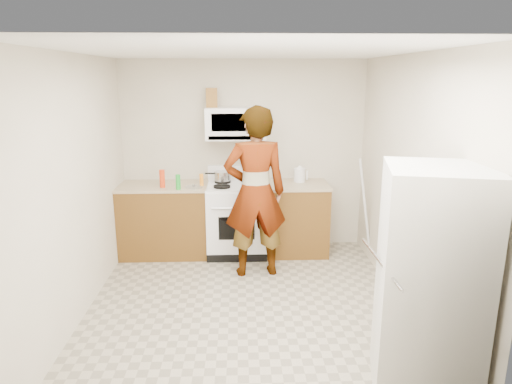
{
  "coord_description": "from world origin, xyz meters",
  "views": [
    {
      "loc": [
        -0.06,
        -4.22,
        2.29
      ],
      "look_at": [
        0.12,
        0.55,
        1.07
      ],
      "focal_mm": 32.0,
      "sensor_mm": 36.0,
      "label": 1
    }
  ],
  "objects_px": {
    "saucepan": "(222,176)",
    "gas_range": "(237,218)",
    "person": "(255,193)",
    "fridge": "(430,283)",
    "microwave": "(236,123)",
    "kettle": "(299,175)"
  },
  "relations": [
    {
      "from": "saucepan",
      "to": "gas_range",
      "type": "bearing_deg",
      "value": -38.34
    },
    {
      "from": "person",
      "to": "saucepan",
      "type": "xyz_separation_m",
      "value": [
        -0.4,
        0.8,
        0.02
      ]
    },
    {
      "from": "fridge",
      "to": "saucepan",
      "type": "relative_size",
      "value": 8.1
    },
    {
      "from": "gas_range",
      "to": "saucepan",
      "type": "bearing_deg",
      "value": 141.66
    },
    {
      "from": "microwave",
      "to": "saucepan",
      "type": "distance_m",
      "value": 0.71
    },
    {
      "from": "microwave",
      "to": "kettle",
      "type": "bearing_deg",
      "value": -1.0
    },
    {
      "from": "gas_range",
      "to": "microwave",
      "type": "height_order",
      "value": "microwave"
    },
    {
      "from": "person",
      "to": "kettle",
      "type": "bearing_deg",
      "value": -135.61
    },
    {
      "from": "gas_range",
      "to": "microwave",
      "type": "bearing_deg",
      "value": 90.0
    },
    {
      "from": "gas_range",
      "to": "kettle",
      "type": "distance_m",
      "value": 1.0
    },
    {
      "from": "person",
      "to": "kettle",
      "type": "xyz_separation_m",
      "value": [
        0.61,
        0.77,
        0.03
      ]
    },
    {
      "from": "microwave",
      "to": "person",
      "type": "distance_m",
      "value": 1.08
    },
    {
      "from": "microwave",
      "to": "saucepan",
      "type": "xyz_separation_m",
      "value": [
        -0.18,
        0.02,
        -0.69
      ]
    },
    {
      "from": "gas_range",
      "to": "fridge",
      "type": "distance_m",
      "value": 3.11
    },
    {
      "from": "microwave",
      "to": "person",
      "type": "bearing_deg",
      "value": -74.43
    },
    {
      "from": "person",
      "to": "kettle",
      "type": "distance_m",
      "value": 0.99
    },
    {
      "from": "gas_range",
      "to": "fridge",
      "type": "bearing_deg",
      "value": -63.12
    },
    {
      "from": "kettle",
      "to": "saucepan",
      "type": "relative_size",
      "value": 0.85
    },
    {
      "from": "saucepan",
      "to": "kettle",
      "type": "bearing_deg",
      "value": -1.72
    },
    {
      "from": "microwave",
      "to": "saucepan",
      "type": "relative_size",
      "value": 3.62
    },
    {
      "from": "fridge",
      "to": "saucepan",
      "type": "height_order",
      "value": "fridge"
    },
    {
      "from": "fridge",
      "to": "kettle",
      "type": "relative_size",
      "value": 9.51
    }
  ]
}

